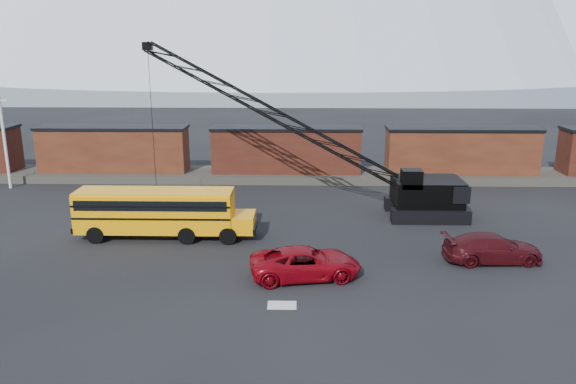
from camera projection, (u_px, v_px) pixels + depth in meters
name	position (u px, v px, depth m)	size (l,w,h in m)	color
ground	(275.00, 272.00, 31.06)	(160.00, 160.00, 0.00)	black
gravel_berm	(286.00, 175.00, 52.21)	(120.00, 5.00, 0.70)	#49453C
boxcar_west_near	(114.00, 149.00, 51.96)	(13.70, 3.10, 4.17)	#441B13
boxcar_mid	(286.00, 150.00, 51.58)	(13.70, 3.10, 4.17)	#4A2014
boxcar_east_near	(461.00, 150.00, 51.21)	(13.70, 3.10, 4.17)	#441B13
utility_pole	(5.00, 141.00, 47.92)	(1.40, 0.24, 8.00)	silver
snow_patch	(282.00, 305.00, 27.18)	(1.40, 0.90, 0.02)	silver
school_bus	(161.00, 211.00, 36.14)	(11.65, 2.65, 3.19)	#FC9F05
red_pickup	(305.00, 263.00, 30.23)	(2.75, 5.97, 1.66)	maroon
maroon_suv	(493.00, 248.00, 32.43)	(2.29, 5.64, 1.64)	#3E0B10
crawler_crane	(284.00, 120.00, 40.68)	(23.57, 4.88, 12.55)	black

